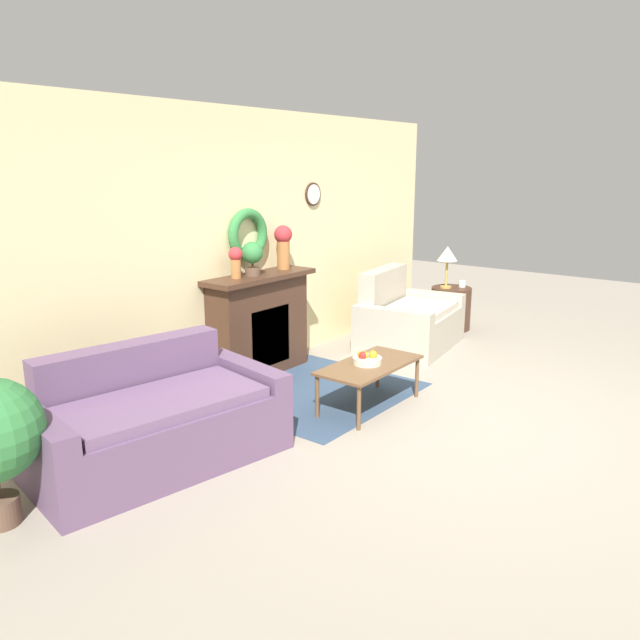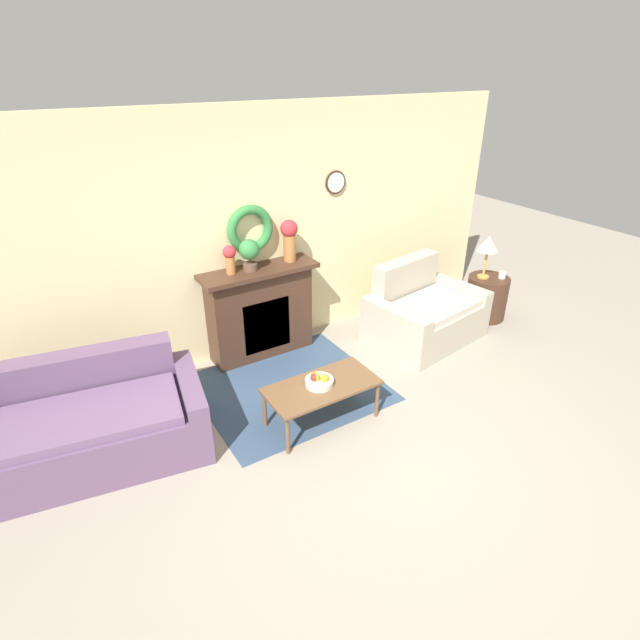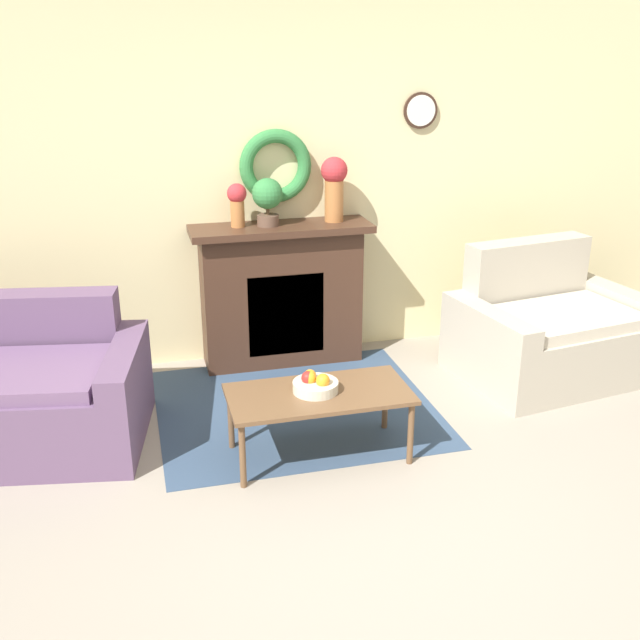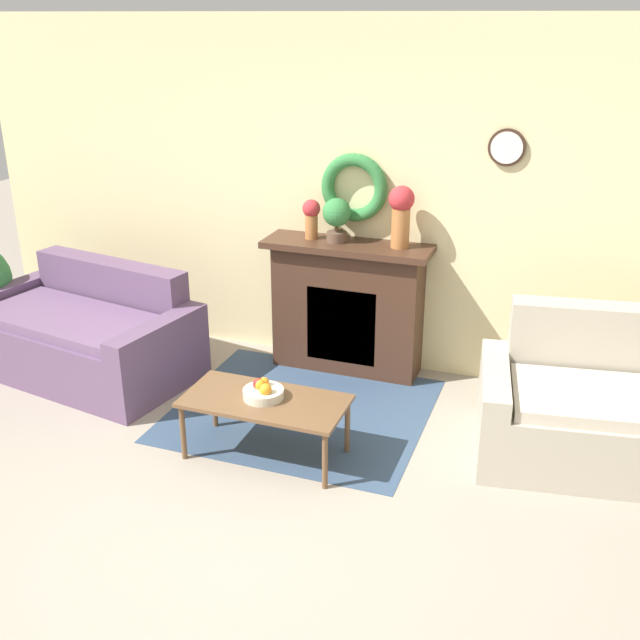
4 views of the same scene
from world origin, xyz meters
The scene contains 11 objects.
ground_plane centered at (0.00, 0.00, 0.00)m, with size 16.00×16.00×0.00m, color gray.
floor_rug centered at (-0.16, 1.52, 0.00)m, with size 1.80×1.62×0.01m.
wall_back centered at (0.00, 2.52, 1.35)m, with size 6.80×0.16×2.70m.
fireplace centered at (-0.08, 2.31, 0.54)m, with size 1.31×0.41×1.06m.
couch_left centered at (-2.02, 1.54, 0.31)m, with size 1.93×1.26×0.83m.
loveseat_right centered at (1.76, 1.61, 0.32)m, with size 1.45×1.13×0.92m.
coffee_table centered at (-0.16, 0.88, 0.37)m, with size 1.05×0.52×0.41m.
fruit_bowl centered at (-0.18, 0.90, 0.46)m, with size 0.26×0.26×0.12m.
vase_on_mantel_left centered at (-0.38, 2.32, 1.24)m, with size 0.14×0.14×0.31m.
vase_on_mantel_right centered at (0.33, 2.32, 1.33)m, with size 0.19×0.19×0.47m.
potted_plant_on_mantel centered at (-0.17, 2.30, 1.26)m, with size 0.22×0.22×0.34m.
Camera 4 is at (1.60, -2.96, 2.68)m, focal length 42.00 mm.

